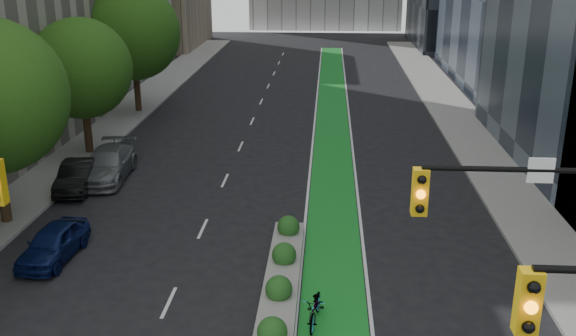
# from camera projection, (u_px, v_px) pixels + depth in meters

# --- Properties ---
(sidewalk_left) EXTENTS (3.60, 90.00, 0.15)m
(sidewalk_left) POSITION_uv_depth(u_px,v_px,m) (95.00, 138.00, 39.92)
(sidewalk_left) COLOR gray
(sidewalk_left) RESTS_ON ground
(sidewalk_right) EXTENTS (3.60, 90.00, 0.15)m
(sidewalk_right) POSITION_uv_depth(u_px,v_px,m) (479.00, 145.00, 38.50)
(sidewalk_right) COLOR gray
(sidewalk_right) RESTS_ON ground
(bike_lane_paint) EXTENTS (2.20, 70.00, 0.01)m
(bike_lane_paint) POSITION_uv_depth(u_px,v_px,m) (332.00, 122.00, 43.78)
(bike_lane_paint) COLOR #188527
(bike_lane_paint) RESTS_ON ground
(tree_midfar) EXTENTS (5.60, 5.60, 7.76)m
(tree_midfar) POSITION_uv_depth(u_px,v_px,m) (81.00, 69.00, 35.47)
(tree_midfar) COLOR black
(tree_midfar) RESTS_ON ground
(tree_far) EXTENTS (6.60, 6.60, 9.00)m
(tree_far) POSITION_uv_depth(u_px,v_px,m) (133.00, 33.00, 44.67)
(tree_far) COLOR black
(tree_far) RESTS_ON ground
(median_planter) EXTENTS (1.20, 10.26, 1.10)m
(median_planter) POSITION_uv_depth(u_px,v_px,m) (281.00, 281.00, 22.08)
(median_planter) COLOR gray
(median_planter) RESTS_ON ground
(bicycle) EXTENTS (0.92, 2.07, 1.05)m
(bicycle) POSITION_uv_depth(u_px,v_px,m) (316.00, 308.00, 20.14)
(bicycle) COLOR gray
(bicycle) RESTS_ON ground
(parked_car_left_near) EXTENTS (1.80, 3.97, 1.32)m
(parked_car_left_near) POSITION_uv_depth(u_px,v_px,m) (53.00, 243.00, 24.28)
(parked_car_left_near) COLOR #0B1646
(parked_car_left_near) RESTS_ON ground
(parked_car_left_mid) EXTENTS (1.99, 4.34, 1.38)m
(parked_car_left_mid) POSITION_uv_depth(u_px,v_px,m) (77.00, 176.00, 31.37)
(parked_car_left_mid) COLOR black
(parked_car_left_mid) RESTS_ON ground
(parked_car_left_far) EXTENTS (2.47, 5.47, 1.55)m
(parked_car_left_far) POSITION_uv_depth(u_px,v_px,m) (107.00, 164.00, 32.82)
(parked_car_left_far) COLOR slate
(parked_car_left_far) RESTS_ON ground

